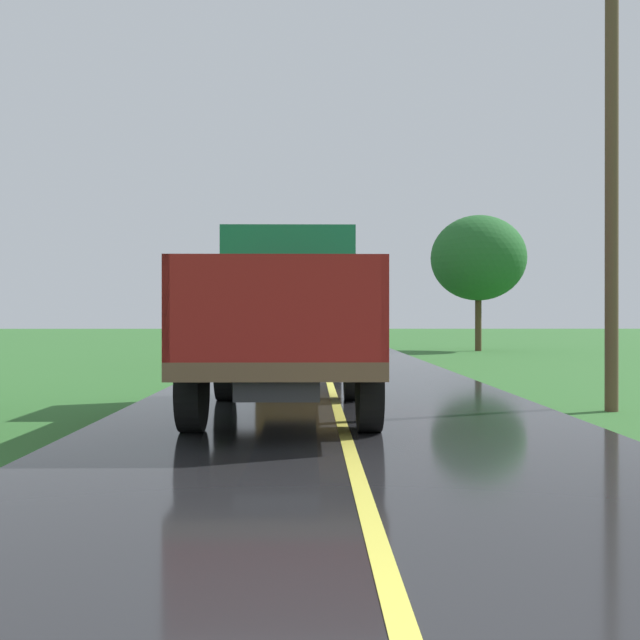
# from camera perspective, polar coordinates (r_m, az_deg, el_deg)

# --- Properties ---
(banana_truck_near) EXTENTS (2.38, 5.82, 2.80)m
(banana_truck_near) POSITION_cam_1_polar(r_m,az_deg,el_deg) (11.22, -2.58, 0.32)
(banana_truck_near) COLOR #2D2D30
(banana_truck_near) RESTS_ON road_surface
(banana_truck_far) EXTENTS (2.38, 5.81, 2.80)m
(banana_truck_far) POSITION_cam_1_polar(r_m,az_deg,el_deg) (23.28, -1.50, 0.26)
(banana_truck_far) COLOR #2D2D30
(banana_truck_far) RESTS_ON road_surface
(utility_pole_roadside) EXTENTS (2.22, 0.20, 7.21)m
(utility_pole_roadside) POSITION_cam_1_polar(r_m,az_deg,el_deg) (12.36, 21.73, 11.79)
(utility_pole_roadside) COLOR brown
(utility_pole_roadside) RESTS_ON ground
(roadside_tree_mid_right) EXTENTS (4.16, 4.16, 5.96)m
(roadside_tree_mid_right) POSITION_cam_1_polar(r_m,az_deg,el_deg) (33.02, 12.21, 4.72)
(roadside_tree_mid_right) COLOR #4C3823
(roadside_tree_mid_right) RESTS_ON ground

